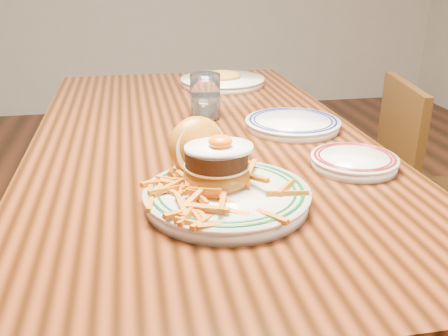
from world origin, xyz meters
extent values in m
cube|color=black|center=(0.00, 0.00, 0.72)|extent=(0.85, 1.60, 0.05)
cylinder|color=black|center=(-0.36, 0.74, 0.35)|extent=(0.07, 0.07, 0.70)
cylinder|color=black|center=(0.36, 0.74, 0.35)|extent=(0.07, 0.07, 0.70)
cube|color=#43260D|center=(0.87, 0.18, 0.39)|extent=(0.44, 0.44, 0.04)
cube|color=#43260D|center=(0.70, 0.21, 0.61)|extent=(0.10, 0.38, 0.41)
cylinder|color=#43260D|center=(0.74, 0.37, 0.18)|extent=(0.04, 0.04, 0.37)
cylinder|color=#43260D|center=(0.68, 0.05, 0.18)|extent=(0.04, 0.04, 0.37)
cylinder|color=silver|center=(-0.01, -0.42, 0.76)|extent=(0.30, 0.30, 0.02)
cylinder|color=silver|center=(-0.01, -0.42, 0.78)|extent=(0.31, 0.31, 0.01)
torus|color=#0C441D|center=(-0.01, -0.42, 0.78)|extent=(0.28, 0.28, 0.01)
torus|color=#0C441D|center=(-0.01, -0.42, 0.78)|extent=(0.26, 0.26, 0.01)
ellipsoid|color=#A06014|center=(-0.02, -0.38, 0.79)|extent=(0.13, 0.13, 0.06)
cylinder|color=#DBBF89|center=(-0.02, -0.38, 0.82)|extent=(0.12, 0.12, 0.00)
cylinder|color=black|center=(-0.02, -0.38, 0.83)|extent=(0.12, 0.12, 0.03)
ellipsoid|color=white|center=(-0.02, -0.38, 0.85)|extent=(0.13, 0.11, 0.01)
ellipsoid|color=#E75D04|center=(-0.02, -0.39, 0.86)|extent=(0.05, 0.05, 0.02)
ellipsoid|color=#A06014|center=(-0.05, -0.31, 0.83)|extent=(0.15, 0.14, 0.14)
cylinder|color=#DBBF89|center=(-0.04, -0.33, 0.83)|extent=(0.12, 0.07, 0.11)
cylinder|color=silver|center=(0.30, -0.29, 0.76)|extent=(0.18, 0.18, 0.02)
cylinder|color=silver|center=(0.30, -0.29, 0.77)|extent=(0.19, 0.19, 0.01)
torus|color=#5E1516|center=(0.30, -0.29, 0.77)|extent=(0.18, 0.18, 0.01)
torus|color=#5E1516|center=(0.30, -0.29, 0.77)|extent=(0.16, 0.16, 0.01)
cube|color=silver|center=(0.32, -0.28, 0.77)|extent=(0.11, 0.07, 0.00)
cylinder|color=silver|center=(0.25, 0.00, 0.76)|extent=(0.25, 0.25, 0.02)
cylinder|color=silver|center=(0.25, 0.00, 0.77)|extent=(0.25, 0.25, 0.01)
torus|color=#0E1049|center=(0.25, 0.00, 0.77)|extent=(0.24, 0.24, 0.01)
torus|color=#0E1049|center=(0.25, 0.00, 0.77)|extent=(0.21, 0.21, 0.01)
cylinder|color=white|center=(0.04, 0.15, 0.81)|extent=(0.09, 0.09, 0.13)
cylinder|color=silver|center=(0.04, 0.15, 0.78)|extent=(0.07, 0.07, 0.06)
cylinder|color=silver|center=(0.16, 0.54, 0.76)|extent=(0.30, 0.30, 0.02)
cylinder|color=silver|center=(0.16, 0.54, 0.78)|extent=(0.30, 0.30, 0.01)
ellipsoid|color=#B57633|center=(0.16, 0.54, 0.79)|extent=(0.13, 0.11, 0.04)
camera|label=1|loc=(-0.17, -1.23, 1.16)|focal=40.00mm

